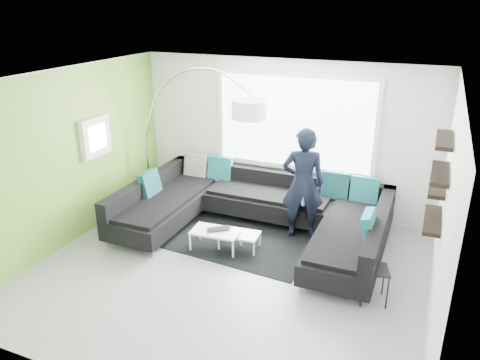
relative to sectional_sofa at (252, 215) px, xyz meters
name	(u,v)px	position (x,y,z in m)	size (l,w,h in m)	color
ground	(228,271)	(0.06, -1.13, -0.40)	(5.50, 5.50, 0.00)	gray
room_shell	(235,151)	(0.10, -0.92, 1.41)	(5.54, 5.04, 2.82)	silver
sectional_sofa	(252,215)	(0.00, 0.00, 0.00)	(4.25, 2.63, 0.92)	black
rug	(243,239)	(-0.10, -0.14, -0.40)	(2.38, 1.73, 0.01)	black
coffee_table	(228,239)	(-0.22, -0.51, -0.24)	(0.98, 0.57, 0.32)	white
arc_lamp	(146,137)	(-2.34, 0.50, 0.96)	(2.56, 1.02, 2.72)	silver
side_table	(373,285)	(2.11, -1.04, -0.16)	(0.36, 0.36, 0.49)	black
person	(303,184)	(0.73, 0.37, 0.54)	(0.79, 0.64, 1.89)	black
laptop	(220,231)	(-0.33, -0.58, -0.07)	(0.44, 0.42, 0.03)	black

